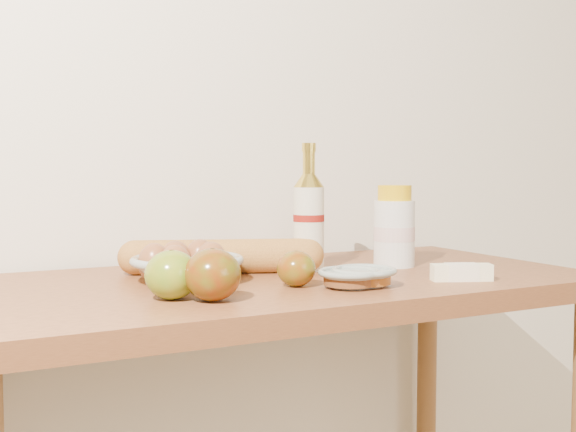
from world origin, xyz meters
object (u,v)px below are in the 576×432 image
object	(u,v)px
bourbon_bottle	(309,219)
egg_bowl	(186,265)
cream_bottle	(394,229)
table	(281,341)
baguette	(222,256)

from	to	relation	value
bourbon_bottle	egg_bowl	distance (m)	0.28
cream_bottle	egg_bowl	bearing A→B (deg)	172.64
table	egg_bowl	bearing A→B (deg)	169.55
baguette	cream_bottle	bearing A→B (deg)	9.62
baguette	bourbon_bottle	bearing A→B (deg)	8.02
cream_bottle	baguette	world-z (taller)	cream_bottle
table	egg_bowl	xyz separation A→B (m)	(-0.18, 0.03, 0.15)
bourbon_bottle	baguette	size ratio (longest dim) A/B	0.64
egg_bowl	table	bearing A→B (deg)	-10.45
bourbon_bottle	egg_bowl	size ratio (longest dim) A/B	1.01
cream_bottle	baguette	distance (m)	0.37
table	egg_bowl	world-z (taller)	egg_bowl
egg_bowl	baguette	distance (m)	0.12
bourbon_bottle	egg_bowl	xyz separation A→B (m)	(-0.27, -0.03, -0.08)
egg_bowl	cream_bottle	bearing A→B (deg)	-0.73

